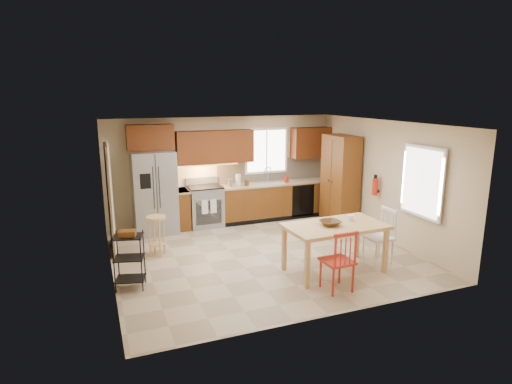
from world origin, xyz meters
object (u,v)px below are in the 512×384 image
object	(u,v)px
soap_bottle	(286,179)
dining_table	(334,248)
bar_stool	(157,236)
chair_red	(337,260)
range_stove	(205,207)
utility_cart	(129,261)
refrigerator	(154,193)
table_jar	(351,219)
table_bowl	(330,226)
pantry	(340,180)
fire_extinguisher	(375,187)
chair_white	(378,236)

from	to	relation	value
soap_bottle	dining_table	bearing A→B (deg)	-100.65
bar_stool	chair_red	bearing A→B (deg)	-59.64
range_stove	soap_bottle	xyz separation A→B (m)	(2.03, -0.08, 0.54)
dining_table	utility_cart	world-z (taller)	utility_cart
refrigerator	bar_stool	xyz separation A→B (m)	(-0.19, -1.40, -0.53)
dining_table	table_jar	size ratio (longest dim) A/B	10.74
soap_bottle	chair_red	size ratio (longest dim) A/B	0.19
refrigerator	table_bowl	distance (m)	4.11
refrigerator	range_stove	size ratio (longest dim) A/B	1.98
chair_red	table_jar	bearing A→B (deg)	44.14
table_jar	range_stove	bearing A→B (deg)	118.86
pantry	chair_red	size ratio (longest dim) A/B	2.10
dining_table	fire_extinguisher	bearing A→B (deg)	34.57
chair_red	fire_extinguisher	bearing A→B (deg)	40.76
range_stove	pantry	world-z (taller)	pantry
soap_bottle	pantry	xyz separation A→B (m)	(0.95, -0.90, 0.05)
chair_white	table_bowl	world-z (taller)	chair_white
fire_extinguisher	pantry	bearing A→B (deg)	100.78
chair_white	bar_stool	world-z (taller)	chair_white
chair_white	pantry	bearing A→B (deg)	-17.02
refrigerator	chair_red	distance (m)	4.54
utility_cart	chair_white	bearing A→B (deg)	7.49
dining_table	range_stove	bearing A→B (deg)	110.72
chair_red	bar_stool	world-z (taller)	chair_red
table_jar	chair_red	bearing A→B (deg)	-133.69
fire_extinguisher	range_stove	bearing A→B (deg)	147.38
table_bowl	table_jar	xyz separation A→B (m)	(0.48, 0.11, 0.03)
pantry	utility_cart	world-z (taller)	pantry
bar_stool	dining_table	bearing A→B (deg)	-47.52
utility_cart	table_bowl	bearing A→B (deg)	4.29
fire_extinguisher	utility_cart	size ratio (longest dim) A/B	0.40
dining_table	table_bowl	xyz separation A→B (m)	(-0.11, 0.00, 0.43)
range_stove	chair_red	size ratio (longest dim) A/B	0.92
soap_bottle	table_jar	world-z (taller)	soap_bottle
fire_extinguisher	table_bowl	world-z (taller)	fire_extinguisher
soap_bottle	utility_cart	xyz separation A→B (m)	(-3.98, -2.66, -0.54)
range_stove	table_jar	world-z (taller)	table_jar
range_stove	chair_white	distance (m)	4.06
pantry	fire_extinguisher	bearing A→B (deg)	-79.22
pantry	table_jar	bearing A→B (deg)	-117.79
table_jar	utility_cart	distance (m)	3.80
table_jar	utility_cart	world-z (taller)	table_jar
pantry	dining_table	distance (m)	2.91
chair_red	table_jar	xyz separation A→B (m)	(0.72, 0.76, 0.37)
chair_red	table_jar	size ratio (longest dim) A/B	6.31
range_stove	table_bowl	distance (m)	3.62
range_stove	refrigerator	bearing A→B (deg)	-177.01
soap_bottle	table_bowl	size ratio (longest dim) A/B	0.55
fire_extinguisher	chair_red	bearing A→B (deg)	-137.06
soap_bottle	chair_red	world-z (taller)	soap_bottle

